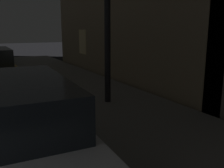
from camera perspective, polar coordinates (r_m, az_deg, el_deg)
name	(u,v)px	position (r m, az deg, el deg)	size (l,w,h in m)	color
car_white	(4,129)	(3.84, -23.31, -9.36)	(2.27, 4.52, 1.43)	silver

